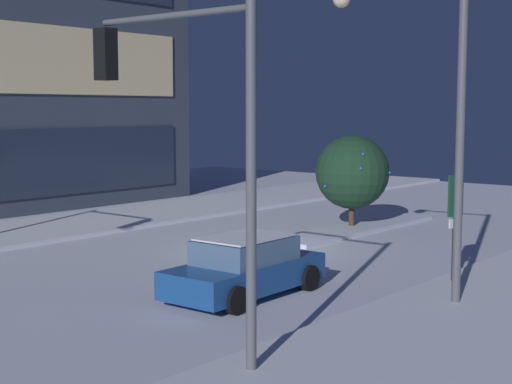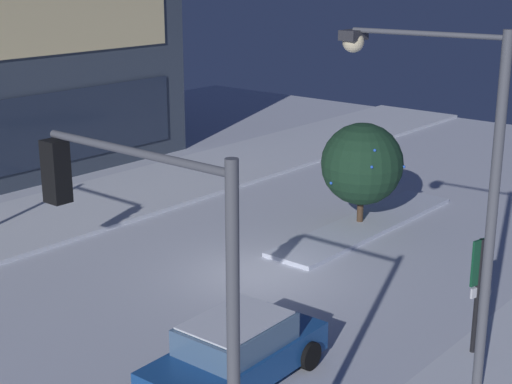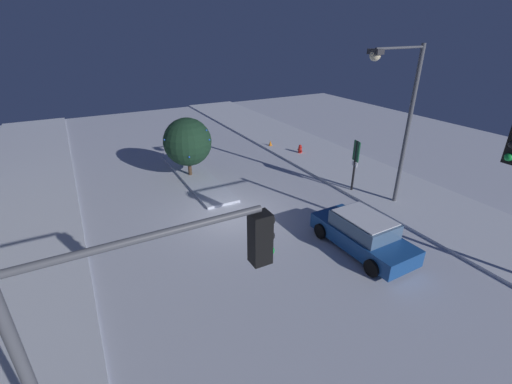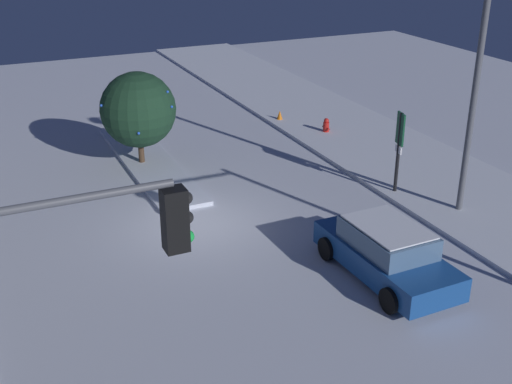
{
  "view_description": "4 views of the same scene",
  "coord_description": "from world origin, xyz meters",
  "px_view_note": "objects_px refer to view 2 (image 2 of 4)",
  "views": [
    {
      "loc": [
        -19.07,
        -15.44,
        4.59
      ],
      "look_at": [
        -1.34,
        -0.85,
        2.1
      ],
      "focal_mm": 53.83,
      "sensor_mm": 36.0,
      "label": 1
    },
    {
      "loc": [
        -16.2,
        -13.49,
        8.77
      ],
      "look_at": [
        0.15,
        0.26,
        2.44
      ],
      "focal_mm": 54.44,
      "sensor_mm": 36.0,
      "label": 2
    },
    {
      "loc": [
        -13.45,
        5.96,
        8.2
      ],
      "look_at": [
        -1.97,
        -0.22,
        2.05
      ],
      "focal_mm": 24.38,
      "sensor_mm": 36.0,
      "label": 3
    },
    {
      "loc": [
        -17.29,
        5.96,
        9.1
      ],
      "look_at": [
        -2.04,
        -1.05,
        1.73
      ],
      "focal_mm": 45.82,
      "sensor_mm": 36.0,
      "label": 4
    }
  ],
  "objects_px": {
    "car_near": "(236,352)",
    "decorated_tree_median": "(362,164)",
    "street_lamp_arched": "(448,166)",
    "parking_info_sign": "(478,283)",
    "traffic_light_corner_near_left": "(153,276)"
  },
  "relations": [
    {
      "from": "parking_info_sign",
      "to": "decorated_tree_median",
      "type": "relative_size",
      "value": 0.81
    },
    {
      "from": "decorated_tree_median",
      "to": "parking_info_sign",
      "type": "bearing_deg",
      "value": -131.53
    },
    {
      "from": "street_lamp_arched",
      "to": "decorated_tree_median",
      "type": "xyz_separation_m",
      "value": [
        8.47,
        7.23,
        -2.82
      ]
    },
    {
      "from": "traffic_light_corner_near_left",
      "to": "decorated_tree_median",
      "type": "distance_m",
      "value": 16.24
    },
    {
      "from": "car_near",
      "to": "street_lamp_arched",
      "type": "relative_size",
      "value": 0.59
    },
    {
      "from": "street_lamp_arched",
      "to": "decorated_tree_median",
      "type": "bearing_deg",
      "value": -54.86
    },
    {
      "from": "car_near",
      "to": "traffic_light_corner_near_left",
      "type": "bearing_deg",
      "value": -153.76
    },
    {
      "from": "car_near",
      "to": "street_lamp_arched",
      "type": "xyz_separation_m",
      "value": [
        2.19,
        -3.54,
        4.3
      ]
    },
    {
      "from": "car_near",
      "to": "parking_info_sign",
      "type": "bearing_deg",
      "value": -39.81
    },
    {
      "from": "traffic_light_corner_near_left",
      "to": "decorated_tree_median",
      "type": "bearing_deg",
      "value": -68.38
    },
    {
      "from": "decorated_tree_median",
      "to": "traffic_light_corner_near_left",
      "type": "bearing_deg",
      "value": -158.38
    },
    {
      "from": "street_lamp_arched",
      "to": "decorated_tree_median",
      "type": "distance_m",
      "value": 11.49
    },
    {
      "from": "traffic_light_corner_near_left",
      "to": "parking_info_sign",
      "type": "height_order",
      "value": "traffic_light_corner_near_left"
    },
    {
      "from": "car_near",
      "to": "decorated_tree_median",
      "type": "relative_size",
      "value": 1.26
    },
    {
      "from": "street_lamp_arched",
      "to": "car_near",
      "type": "bearing_deg",
      "value": 26.41
    }
  ]
}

